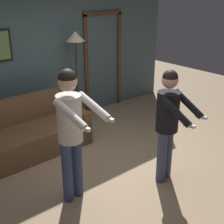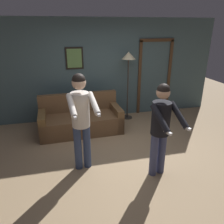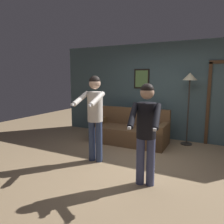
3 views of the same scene
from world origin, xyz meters
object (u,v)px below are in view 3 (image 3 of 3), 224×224
couch (130,132)px  person_standing_left (95,110)px  torchiere_lamp (190,84)px  person_standing_right (146,126)px

couch → person_standing_left: size_ratio=1.12×
torchiere_lamp → person_standing_right: size_ratio=1.12×
couch → person_standing_right: (1.09, -1.97, 0.67)m
couch → person_standing_left: 1.69m
person_standing_left → person_standing_right: (1.21, -0.47, -0.09)m
couch → person_standing_left: (-0.12, -1.50, 0.76)m
torchiere_lamp → person_standing_right: 2.56m
couch → person_standing_right: size_ratio=1.21×
person_standing_left → person_standing_right: bearing=-21.1°
person_standing_left → torchiere_lamp: bearing=54.3°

